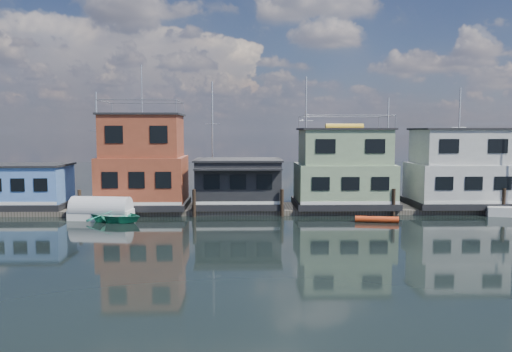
{
  "coord_description": "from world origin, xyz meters",
  "views": [
    {
      "loc": [
        -0.28,
        -30.14,
        6.85
      ],
      "look_at": [
        1.01,
        12.0,
        3.0
      ],
      "focal_mm": 35.0,
      "sensor_mm": 36.0,
      "label": 1
    }
  ],
  "objects_px": {
    "tarp_runabout": "(101,210)",
    "dinghy_teal": "(116,216)",
    "houseboat_white": "(459,169)",
    "houseboat_red": "(143,163)",
    "houseboat_green": "(344,169)",
    "red_kayak": "(377,219)",
    "houseboat_blue": "(30,186)",
    "houseboat_dark": "(238,183)"
  },
  "relations": [
    {
      "from": "houseboat_red",
      "to": "houseboat_dark",
      "type": "relative_size",
      "value": 1.6
    },
    {
      "from": "houseboat_green",
      "to": "houseboat_white",
      "type": "height_order",
      "value": "houseboat_green"
    },
    {
      "from": "houseboat_green",
      "to": "dinghy_teal",
      "type": "xyz_separation_m",
      "value": [
        -18.2,
        -4.77,
        -3.09
      ]
    },
    {
      "from": "houseboat_red",
      "to": "tarp_runabout",
      "type": "bearing_deg",
      "value": -124.29
    },
    {
      "from": "tarp_runabout",
      "to": "dinghy_teal",
      "type": "bearing_deg",
      "value": -28.4
    },
    {
      "from": "dinghy_teal",
      "to": "houseboat_red",
      "type": "bearing_deg",
      "value": 11.44
    },
    {
      "from": "houseboat_dark",
      "to": "houseboat_white",
      "type": "xyz_separation_m",
      "value": [
        19.0,
        0.02,
        1.12
      ]
    },
    {
      "from": "houseboat_dark",
      "to": "houseboat_white",
      "type": "bearing_deg",
      "value": 0.06
    },
    {
      "from": "houseboat_white",
      "to": "tarp_runabout",
      "type": "relative_size",
      "value": 1.71
    },
    {
      "from": "houseboat_white",
      "to": "houseboat_red",
      "type": "bearing_deg",
      "value": -180.0
    },
    {
      "from": "houseboat_red",
      "to": "tarp_runabout",
      "type": "xyz_separation_m",
      "value": [
        -2.57,
        -3.77,
        -3.39
      ]
    },
    {
      "from": "houseboat_green",
      "to": "red_kayak",
      "type": "height_order",
      "value": "houseboat_green"
    },
    {
      "from": "houseboat_dark",
      "to": "dinghy_teal",
      "type": "relative_size",
      "value": 1.67
    },
    {
      "from": "houseboat_dark",
      "to": "tarp_runabout",
      "type": "xyz_separation_m",
      "value": [
        -10.57,
        -3.75,
        -1.7
      ]
    },
    {
      "from": "houseboat_white",
      "to": "dinghy_teal",
      "type": "distance_m",
      "value": 28.76
    },
    {
      "from": "houseboat_dark",
      "to": "dinghy_teal",
      "type": "distance_m",
      "value": 10.54
    },
    {
      "from": "houseboat_blue",
      "to": "houseboat_dark",
      "type": "distance_m",
      "value": 17.5
    },
    {
      "from": "houseboat_red",
      "to": "houseboat_blue",
      "type": "bearing_deg",
      "value": -180.0
    },
    {
      "from": "houseboat_blue",
      "to": "houseboat_dark",
      "type": "bearing_deg",
      "value": -0.06
    },
    {
      "from": "houseboat_dark",
      "to": "houseboat_blue",
      "type": "bearing_deg",
      "value": 179.94
    },
    {
      "from": "dinghy_teal",
      "to": "houseboat_green",
      "type": "bearing_deg",
      "value": -49.76
    },
    {
      "from": "houseboat_green",
      "to": "dinghy_teal",
      "type": "height_order",
      "value": "houseboat_green"
    },
    {
      "from": "houseboat_dark",
      "to": "houseboat_white",
      "type": "height_order",
      "value": "houseboat_white"
    },
    {
      "from": "tarp_runabout",
      "to": "dinghy_teal",
      "type": "xyz_separation_m",
      "value": [
        1.37,
        -1.0,
        -0.25
      ]
    },
    {
      "from": "houseboat_blue",
      "to": "houseboat_green",
      "type": "bearing_deg",
      "value": 0.0
    },
    {
      "from": "houseboat_green",
      "to": "houseboat_red",
      "type": "bearing_deg",
      "value": -180.0
    },
    {
      "from": "houseboat_dark",
      "to": "red_kayak",
      "type": "height_order",
      "value": "houseboat_dark"
    },
    {
      "from": "houseboat_white",
      "to": "tarp_runabout",
      "type": "xyz_separation_m",
      "value": [
        -29.57,
        -3.77,
        -2.82
      ]
    },
    {
      "from": "tarp_runabout",
      "to": "red_kayak",
      "type": "height_order",
      "value": "tarp_runabout"
    },
    {
      "from": "houseboat_green",
      "to": "dinghy_teal",
      "type": "distance_m",
      "value": 19.07
    },
    {
      "from": "houseboat_red",
      "to": "tarp_runabout",
      "type": "height_order",
      "value": "houseboat_red"
    },
    {
      "from": "houseboat_red",
      "to": "dinghy_teal",
      "type": "relative_size",
      "value": 2.67
    },
    {
      "from": "houseboat_red",
      "to": "houseboat_white",
      "type": "bearing_deg",
      "value": 0.0
    },
    {
      "from": "houseboat_green",
      "to": "houseboat_blue",
      "type": "bearing_deg",
      "value": -180.0
    },
    {
      "from": "houseboat_green",
      "to": "dinghy_teal",
      "type": "bearing_deg",
      "value": -165.32
    },
    {
      "from": "houseboat_blue",
      "to": "red_kayak",
      "type": "xyz_separation_m",
      "value": [
        27.88,
        -5.61,
        -1.97
      ]
    },
    {
      "from": "houseboat_red",
      "to": "dinghy_teal",
      "type": "height_order",
      "value": "houseboat_red"
    },
    {
      "from": "houseboat_green",
      "to": "red_kayak",
      "type": "bearing_deg",
      "value": -76.19
    },
    {
      "from": "houseboat_green",
      "to": "tarp_runabout",
      "type": "height_order",
      "value": "houseboat_green"
    },
    {
      "from": "houseboat_dark",
      "to": "red_kayak",
      "type": "distance_m",
      "value": 11.99
    },
    {
      "from": "houseboat_green",
      "to": "houseboat_dark",
      "type": "bearing_deg",
      "value": -179.88
    },
    {
      "from": "houseboat_red",
      "to": "dinghy_teal",
      "type": "bearing_deg",
      "value": -104.12
    }
  ]
}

